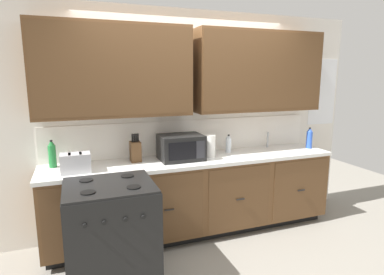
{
  "coord_description": "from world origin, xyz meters",
  "views": [
    {
      "loc": [
        -1.27,
        -3.02,
        1.85
      ],
      "look_at": [
        -0.06,
        0.27,
        1.17
      ],
      "focal_mm": 30.04,
      "sensor_mm": 36.0,
      "label": 1
    }
  ],
  "objects_px": {
    "microwave": "(181,147)",
    "paper_towel_roll": "(210,146)",
    "toaster": "(76,163)",
    "knife_block": "(135,151)",
    "bottle_blue": "(309,138)",
    "bottle_clear": "(228,144)",
    "bottle_green": "(52,154)",
    "stove_range": "(112,235)"
  },
  "relations": [
    {
      "from": "stove_range",
      "to": "toaster",
      "type": "relative_size",
      "value": 3.39
    },
    {
      "from": "bottle_clear",
      "to": "knife_block",
      "type": "bearing_deg",
      "value": -178.42
    },
    {
      "from": "microwave",
      "to": "stove_range",
      "type": "bearing_deg",
      "value": -143.37
    },
    {
      "from": "stove_range",
      "to": "bottle_green",
      "type": "relative_size",
      "value": 3.33
    },
    {
      "from": "toaster",
      "to": "bottle_clear",
      "type": "distance_m",
      "value": 1.79
    },
    {
      "from": "bottle_blue",
      "to": "paper_towel_roll",
      "type": "bearing_deg",
      "value": 179.39
    },
    {
      "from": "microwave",
      "to": "bottle_clear",
      "type": "relative_size",
      "value": 2.17
    },
    {
      "from": "microwave",
      "to": "bottle_clear",
      "type": "xyz_separation_m",
      "value": [
        0.66,
        0.13,
        -0.03
      ]
    },
    {
      "from": "microwave",
      "to": "paper_towel_roll",
      "type": "height_order",
      "value": "microwave"
    },
    {
      "from": "toaster",
      "to": "knife_block",
      "type": "relative_size",
      "value": 0.9
    },
    {
      "from": "toaster",
      "to": "bottle_clear",
      "type": "height_order",
      "value": "bottle_clear"
    },
    {
      "from": "microwave",
      "to": "bottle_blue",
      "type": "xyz_separation_m",
      "value": [
        1.74,
        -0.03,
        -0.01
      ]
    },
    {
      "from": "stove_range",
      "to": "bottle_green",
      "type": "bearing_deg",
      "value": 121.01
    },
    {
      "from": "stove_range",
      "to": "bottle_clear",
      "type": "height_order",
      "value": "bottle_clear"
    },
    {
      "from": "bottle_clear",
      "to": "bottle_green",
      "type": "distance_m",
      "value": 1.99
    },
    {
      "from": "microwave",
      "to": "knife_block",
      "type": "relative_size",
      "value": 1.55
    },
    {
      "from": "toaster",
      "to": "microwave",
      "type": "bearing_deg",
      "value": 6.07
    },
    {
      "from": "stove_range",
      "to": "microwave",
      "type": "bearing_deg",
      "value": 36.63
    },
    {
      "from": "bottle_clear",
      "to": "toaster",
      "type": "bearing_deg",
      "value": -172.12
    },
    {
      "from": "knife_block",
      "to": "bottle_clear",
      "type": "height_order",
      "value": "knife_block"
    },
    {
      "from": "bottle_blue",
      "to": "bottle_clear",
      "type": "bearing_deg",
      "value": 171.78
    },
    {
      "from": "bottle_blue",
      "to": "bottle_green",
      "type": "height_order",
      "value": "bottle_green"
    },
    {
      "from": "knife_block",
      "to": "bottle_blue",
      "type": "height_order",
      "value": "knife_block"
    },
    {
      "from": "bottle_green",
      "to": "microwave",
      "type": "bearing_deg",
      "value": -6.76
    },
    {
      "from": "paper_towel_roll",
      "to": "bottle_blue",
      "type": "relative_size",
      "value": 0.96
    },
    {
      "from": "paper_towel_roll",
      "to": "bottle_green",
      "type": "height_order",
      "value": "bottle_green"
    },
    {
      "from": "toaster",
      "to": "bottle_green",
      "type": "xyz_separation_m",
      "value": [
        -0.22,
        0.28,
        0.04
      ]
    },
    {
      "from": "toaster",
      "to": "knife_block",
      "type": "bearing_deg",
      "value": 18.96
    },
    {
      "from": "bottle_clear",
      "to": "bottle_green",
      "type": "relative_size",
      "value": 0.77
    },
    {
      "from": "microwave",
      "to": "bottle_blue",
      "type": "height_order",
      "value": "microwave"
    },
    {
      "from": "knife_block",
      "to": "paper_towel_roll",
      "type": "distance_m",
      "value": 0.85
    },
    {
      "from": "bottle_blue",
      "to": "bottle_clear",
      "type": "height_order",
      "value": "bottle_blue"
    },
    {
      "from": "microwave",
      "to": "toaster",
      "type": "relative_size",
      "value": 1.71
    },
    {
      "from": "paper_towel_roll",
      "to": "bottle_clear",
      "type": "bearing_deg",
      "value": 25.0
    },
    {
      "from": "stove_range",
      "to": "bottle_clear",
      "type": "xyz_separation_m",
      "value": [
        1.51,
        0.76,
        0.56
      ]
    },
    {
      "from": "knife_block",
      "to": "bottle_blue",
      "type": "xyz_separation_m",
      "value": [
        2.23,
        -0.13,
        0.02
      ]
    },
    {
      "from": "knife_block",
      "to": "bottle_green",
      "type": "relative_size",
      "value": 1.09
    },
    {
      "from": "paper_towel_roll",
      "to": "bottle_green",
      "type": "xyz_separation_m",
      "value": [
        -1.69,
        0.17,
        0.01
      ]
    },
    {
      "from": "microwave",
      "to": "paper_towel_roll",
      "type": "distance_m",
      "value": 0.35
    },
    {
      "from": "stove_range",
      "to": "bottle_green",
      "type": "height_order",
      "value": "bottle_green"
    },
    {
      "from": "stove_range",
      "to": "toaster",
      "type": "xyz_separation_m",
      "value": [
        -0.26,
        0.52,
        0.55
      ]
    },
    {
      "from": "toaster",
      "to": "paper_towel_roll",
      "type": "height_order",
      "value": "paper_towel_roll"
    }
  ]
}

